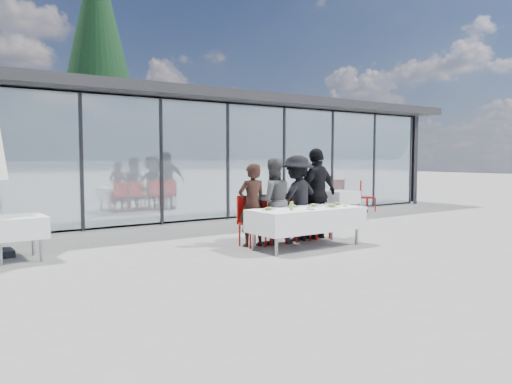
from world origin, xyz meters
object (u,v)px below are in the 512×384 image
plate_extra (332,206)px  lounger (340,205)px  diner_c (297,198)px  plate_c (314,206)px  conifer_tree (98,51)px  diner_chair_d (315,213)px  plate_b (292,206)px  juice_bottle (291,206)px  diner_a (252,205)px  diner_d (317,193)px  plate_d (337,204)px  diner_chair_b (271,216)px  diner_b (273,201)px  diner_chair_c (295,214)px  folded_eyeglasses (311,210)px  spare_chair_b (337,193)px  dining_table (307,219)px  spare_table_right (340,197)px  plate_a (269,209)px  diner_chair_a (250,218)px  spare_chair_a (364,195)px  spare_table_left (17,227)px

plate_extra → lounger: 5.90m
diner_c → plate_c: (-0.07, -0.58, -0.10)m
plate_extra → conifer_tree: conifer_tree is taller
diner_chair_d → lounger: 4.96m
plate_b → juice_bottle: (-0.32, -0.36, 0.06)m
diner_a → lounger: bearing=-144.5°
diner_d → plate_d: (-0.00, -0.61, -0.18)m
diner_chair_b → diner_chair_d: (1.18, 0.00, 0.00)m
plate_d → conifer_tree: size_ratio=0.02×
juice_bottle → conifer_tree: conifer_tree is taller
diner_c → plate_extra: size_ratio=6.92×
diner_b → diner_chair_c: (0.63, 0.07, -0.31)m
plate_b → folded_eyeglasses: size_ratio=1.81×
diner_c → diner_chair_d: diner_c is taller
diner_d → spare_chair_b: 6.04m
diner_a → diner_d: (1.68, 0.00, 0.15)m
diner_c → dining_table: bearing=56.1°
diner_d → spare_table_right: diner_d is taller
plate_d → plate_a: bearing=179.8°
plate_d → plate_b: bearing=172.8°
diner_chair_d → conifer_tree: bearing=92.1°
diner_a → spare_chair_b: bearing=-141.7°
dining_table → plate_b: bearing=132.8°
plate_a → spare_table_right: plate_a is taller
diner_chair_b → plate_d: bearing=-30.1°
diner_b → lounger: 5.98m
diner_a → diner_chair_a: (0.00, 0.07, -0.26)m
diner_chair_a → juice_bottle: 1.00m
diner_a → plate_a: diner_a is taller
spare_chair_b → spare_table_right: bearing=-132.1°
lounger → diner_chair_d: bearing=-141.1°
spare_table_right → spare_chair_a: size_ratio=0.88×
folded_eyeglasses → juice_bottle: bearing=159.2°
diner_chair_d → juice_bottle: size_ratio=5.84×
diner_a → spare_table_right: size_ratio=1.86×
plate_c → spare_chair_b: 6.88m
diner_c → plate_a: bearing=19.4°
diner_chair_b → diner_c: 0.72m
plate_extra → spare_table_left: (-5.20, 2.05, -0.22)m
juice_bottle → spare_table_left: juice_bottle is taller
plate_a → plate_b: same height
diner_chair_b → spare_chair_a: same height
plate_a → spare_chair_b: size_ratio=0.26×
diner_chair_b → diner_chair_d: same height
dining_table → diner_d: size_ratio=1.19×
diner_d → juice_bottle: size_ratio=11.42×
diner_b → diner_chair_d: (1.18, 0.07, -0.31)m
plate_extra → lounger: plate_extra is taller
plate_b → diner_a: bearing=142.0°
diner_chair_d → diner_chair_a: bearing=180.0°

